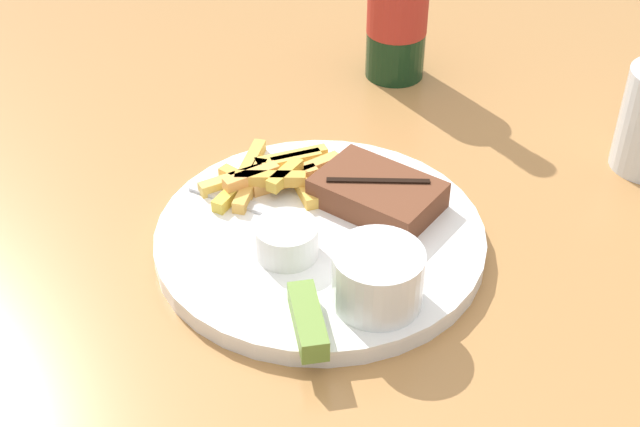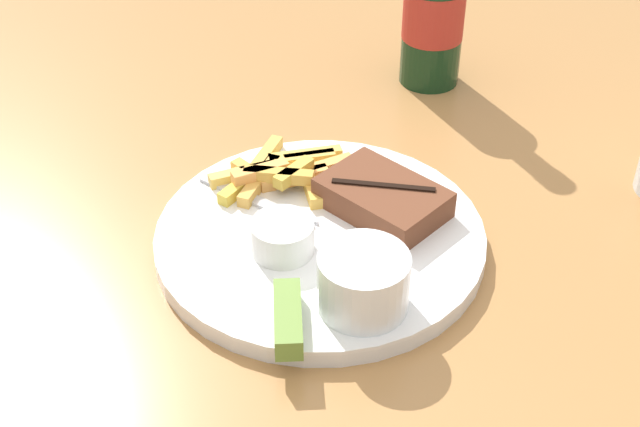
# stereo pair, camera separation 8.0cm
# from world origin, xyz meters

# --- Properties ---
(dining_table) EXTENTS (1.47, 1.48, 0.78)m
(dining_table) POSITION_xyz_m (0.00, 0.00, 0.72)
(dining_table) COLOR #A87542
(dining_table) RESTS_ON ground_plane
(dinner_plate) EXTENTS (0.30, 0.30, 0.02)m
(dinner_plate) POSITION_xyz_m (0.00, 0.00, 0.79)
(dinner_plate) COLOR white
(dinner_plate) RESTS_ON dining_table
(steak_portion) EXTENTS (0.12, 0.09, 0.03)m
(steak_portion) POSITION_xyz_m (0.01, 0.07, 0.81)
(steak_portion) COLOR brown
(steak_portion) RESTS_ON dinner_plate
(fries_pile) EXTENTS (0.12, 0.14, 0.02)m
(fries_pile) POSITION_xyz_m (-0.09, 0.02, 0.81)
(fries_pile) COLOR #ECA652
(fries_pile) RESTS_ON dinner_plate
(coleslaw_cup) EXTENTS (0.08, 0.08, 0.05)m
(coleslaw_cup) POSITION_xyz_m (0.10, -0.04, 0.83)
(coleslaw_cup) COLOR white
(coleslaw_cup) RESTS_ON dinner_plate
(dipping_sauce_cup) EXTENTS (0.06, 0.06, 0.03)m
(dipping_sauce_cup) POSITION_xyz_m (-0.00, -0.04, 0.81)
(dipping_sauce_cup) COLOR silver
(dipping_sauce_cup) RESTS_ON dinner_plate
(pickle_spear) EXTENTS (0.07, 0.06, 0.02)m
(pickle_spear) POSITION_xyz_m (0.08, -0.10, 0.81)
(pickle_spear) COLOR olive
(pickle_spear) RESTS_ON dinner_plate
(fork_utensil) EXTENTS (0.13, 0.04, 0.00)m
(fork_utensil) POSITION_xyz_m (-0.08, -0.02, 0.80)
(fork_utensil) COLOR #B7B7BC
(fork_utensil) RESTS_ON dinner_plate
(beer_bottle) EXTENTS (0.07, 0.07, 0.25)m
(beer_bottle) POSITION_xyz_m (-0.15, 0.30, 0.87)
(beer_bottle) COLOR #143319
(beer_bottle) RESTS_ON dining_table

